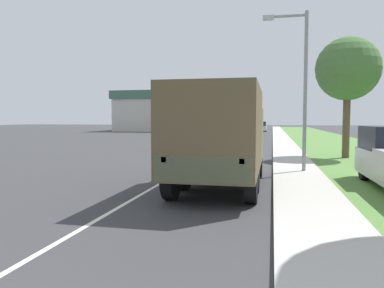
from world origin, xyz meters
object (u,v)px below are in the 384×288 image
at_px(car_fourth_ahead, 261,127).
at_px(lamp_post, 299,75).
at_px(car_third_ahead, 233,129).
at_px(military_truck, 221,133).
at_px(car_second_ahead, 220,133).
at_px(car_farthest_ahead, 248,126).
at_px(car_nearest_ahead, 187,140).

bearing_deg(car_fourth_ahead, lamp_post, -86.67).
height_order(car_fourth_ahead, lamp_post, lamp_post).
bearing_deg(car_third_ahead, lamp_post, -80.34).
bearing_deg(military_truck, lamp_post, 55.25).
bearing_deg(lamp_post, military_truck, -124.75).
bearing_deg(car_second_ahead, military_truck, -82.09).
xyz_separation_m(military_truck, car_farthest_ahead, (-3.56, 67.49, -1.02)).
bearing_deg(lamp_post, car_fourth_ahead, 93.33).
relative_size(car_second_ahead, car_fourth_ahead, 1.08).
bearing_deg(car_third_ahead, car_nearest_ahead, -90.67).
bearing_deg(car_third_ahead, car_fourth_ahead, 74.67).
bearing_deg(car_second_ahead, car_nearest_ahead, -92.62).
height_order(military_truck, car_fourth_ahead, military_truck).
xyz_separation_m(car_second_ahead, car_fourth_ahead, (3.19, 27.45, 0.08)).
bearing_deg(car_farthest_ahead, lamp_post, -84.59).
distance_m(car_third_ahead, lamp_post, 37.90).
bearing_deg(car_fourth_ahead, military_truck, -89.56).
bearing_deg(car_second_ahead, lamp_post, -74.73).
xyz_separation_m(military_truck, lamp_post, (2.49, 3.59, 2.11)).
distance_m(car_second_ahead, car_third_ahead, 14.91).
relative_size(car_third_ahead, car_farthest_ahead, 0.86).
bearing_deg(car_fourth_ahead, car_farthest_ahead, 102.59).
xyz_separation_m(car_third_ahead, lamp_post, (6.34, -37.24, 3.09)).
bearing_deg(lamp_post, car_nearest_ahead, 123.33).
height_order(military_truck, lamp_post, lamp_post).
xyz_separation_m(car_third_ahead, car_fourth_ahead, (3.44, 12.54, 0.06)).
bearing_deg(military_truck, car_third_ahead, 95.38).
height_order(military_truck, car_farthest_ahead, military_truck).
bearing_deg(car_nearest_ahead, car_fourth_ahead, 84.59).
relative_size(car_second_ahead, car_farthest_ahead, 0.95).
bearing_deg(car_second_ahead, car_fourth_ahead, 83.36).
relative_size(car_farthest_ahead, lamp_post, 0.75).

